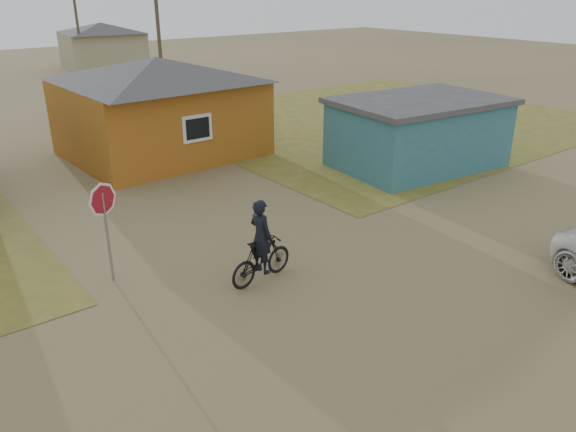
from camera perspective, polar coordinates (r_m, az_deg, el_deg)
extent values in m
plane|color=olive|center=(12.01, 6.87, -10.75)|extent=(120.00, 120.00, 0.00)
cube|color=olive|center=(29.88, 8.86, 9.68)|extent=(20.00, 18.00, 0.00)
cube|color=#A75F19|center=(23.69, -12.80, 9.72)|extent=(7.21, 6.24, 3.00)
pyramid|color=#3B3A3D|center=(23.35, -13.22, 14.38)|extent=(7.72, 6.76, 0.90)
cube|color=silver|center=(21.02, -9.20, 8.80)|extent=(1.20, 0.06, 1.00)
cube|color=black|center=(20.99, -9.16, 8.78)|extent=(0.95, 0.04, 0.75)
cube|color=#37717A|center=(22.14, 13.05, 8.01)|extent=(6.39, 4.61, 2.40)
cube|color=#3B3A3D|center=(21.86, 13.35, 11.30)|extent=(6.71, 4.93, 0.20)
cube|color=tan|center=(50.32, -18.21, 15.67)|extent=(6.41, 5.50, 2.80)
pyramid|color=#3B3A3D|center=(50.17, -18.47, 17.70)|extent=(6.95, 6.05, 0.80)
cylinder|color=#4E432F|center=(32.18, -13.00, 17.51)|extent=(0.20, 0.20, 8.00)
cylinder|color=#4E432F|center=(47.42, -20.67, 18.18)|extent=(0.20, 0.20, 8.00)
cylinder|color=gray|center=(13.65, -17.84, -2.14)|extent=(0.06, 0.06, 2.21)
imported|color=black|center=(13.24, -2.71, -4.47)|extent=(1.87, 0.74, 1.09)
imported|color=black|center=(12.98, -2.76, -2.07)|extent=(0.51, 0.71, 1.80)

